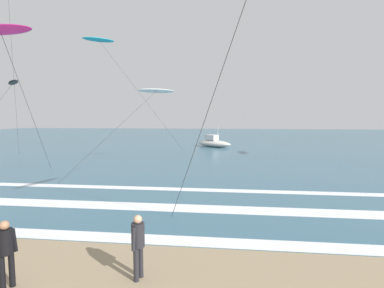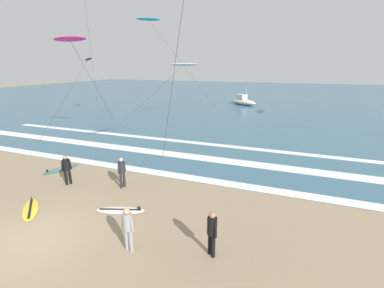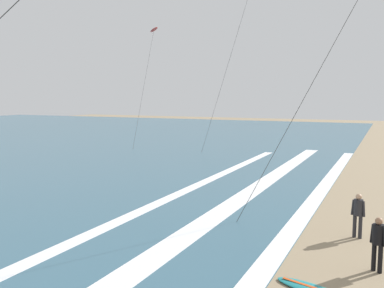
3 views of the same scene
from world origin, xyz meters
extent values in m
cube|color=white|center=(-1.78, 7.09, 0.01)|extent=(51.92, 0.75, 0.01)
cube|color=white|center=(1.15, 10.41, 0.01)|extent=(47.81, 1.08, 0.01)
cube|color=white|center=(1.83, 13.65, 0.01)|extent=(39.77, 0.68, 0.01)
cylinder|color=#232328|center=(0.52, 4.73, 0.41)|extent=(0.13, 0.13, 0.82)
cylinder|color=#232328|center=(0.57, 4.92, 0.41)|extent=(0.13, 0.13, 0.82)
cylinder|color=#232328|center=(0.55, 4.82, 1.11)|extent=(0.32, 0.32, 0.58)
cylinder|color=#232328|center=(0.50, 4.64, 1.08)|extent=(0.12, 0.15, 0.56)
cylinder|color=#232328|center=(0.59, 5.00, 1.08)|extent=(0.12, 0.15, 0.56)
sphere|color=tan|center=(0.55, 4.82, 1.49)|extent=(0.21, 0.21, 0.21)
cylinder|color=black|center=(-2.28, 4.19, 0.41)|extent=(0.13, 0.13, 0.82)
cylinder|color=black|center=(-2.39, 4.02, 0.41)|extent=(0.13, 0.13, 0.82)
cylinder|color=black|center=(-2.34, 4.11, 1.11)|extent=(0.32, 0.32, 0.58)
cylinder|color=black|center=(-2.24, 4.26, 1.08)|extent=(0.15, 0.16, 0.56)
cylinder|color=black|center=(-2.43, 3.95, 1.08)|extent=(0.15, 0.16, 0.56)
sphere|color=#9E7051|center=(-2.34, 4.11, 1.49)|extent=(0.21, 0.21, 0.21)
cube|color=#D84C19|center=(-4.35, 5.54, 0.09)|extent=(0.62, 1.74, 0.01)
cylinder|color=#333333|center=(21.94, 17.76, 7.87)|extent=(5.22, 2.97, 15.75)
ellipsoid|color=red|center=(27.01, 28.55, 12.52)|extent=(3.00, 2.58, 0.43)
cylinder|color=#333333|center=(22.72, 27.28, 6.26)|extent=(8.59, 2.56, 12.53)
cylinder|color=#333333|center=(2.38, 7.12, 5.01)|extent=(3.75, 4.46, 10.02)
camera|label=1|loc=(2.61, -1.75, 3.93)|focal=27.30mm
camera|label=2|loc=(8.15, -5.32, 6.00)|focal=24.31mm
camera|label=3|loc=(-15.07, 3.97, 5.01)|focal=39.29mm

